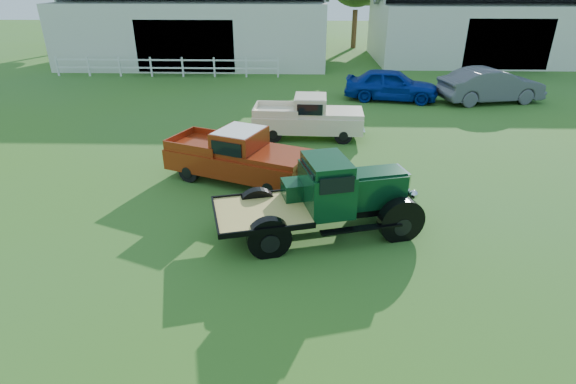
# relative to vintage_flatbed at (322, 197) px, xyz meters

# --- Properties ---
(ground) EXTENTS (120.00, 120.00, 0.00)m
(ground) POSITION_rel_vintage_flatbed_xyz_m (-1.02, -1.13, -0.97)
(ground) COLOR #39682C
(shed_left) EXTENTS (18.80, 10.20, 5.60)m
(shed_left) POSITION_rel_vintage_flatbed_xyz_m (-8.02, 24.87, 1.83)
(shed_left) COLOR beige
(shed_left) RESTS_ON ground
(shed_right) EXTENTS (16.80, 9.20, 5.20)m
(shed_right) POSITION_rel_vintage_flatbed_xyz_m (12.98, 25.87, 1.63)
(shed_right) COLOR beige
(shed_right) RESTS_ON ground
(fence_rail) EXTENTS (14.20, 0.16, 1.20)m
(fence_rail) POSITION_rel_vintage_flatbed_xyz_m (-9.02, 18.87, -0.37)
(fence_rail) COLOR white
(fence_rail) RESTS_ON ground
(vintage_flatbed) EXTENTS (5.22, 3.13, 1.93)m
(vintage_flatbed) POSITION_rel_vintage_flatbed_xyz_m (0.00, 0.00, 0.00)
(vintage_flatbed) COLOR #0B371C
(vintage_flatbed) RESTS_ON ground
(red_pickup) EXTENTS (4.88, 3.38, 1.66)m
(red_pickup) POSITION_rel_vintage_flatbed_xyz_m (-2.44, 3.07, -0.14)
(red_pickup) COLOR maroon
(red_pickup) RESTS_ON ground
(white_pickup) EXTENTS (4.44, 1.88, 1.61)m
(white_pickup) POSITION_rel_vintage_flatbed_xyz_m (-0.27, 7.31, -0.16)
(white_pickup) COLOR beige
(white_pickup) RESTS_ON ground
(misc_car_blue) EXTENTS (4.89, 2.71, 1.58)m
(misc_car_blue) POSITION_rel_vintage_flatbed_xyz_m (4.02, 13.31, -0.18)
(misc_car_blue) COLOR navy
(misc_car_blue) RESTS_ON ground
(misc_car_grey) EXTENTS (5.35, 2.82, 1.68)m
(misc_car_grey) POSITION_rel_vintage_flatbed_xyz_m (8.90, 13.04, -0.13)
(misc_car_grey) COLOR #4F4F58
(misc_car_grey) RESTS_ON ground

